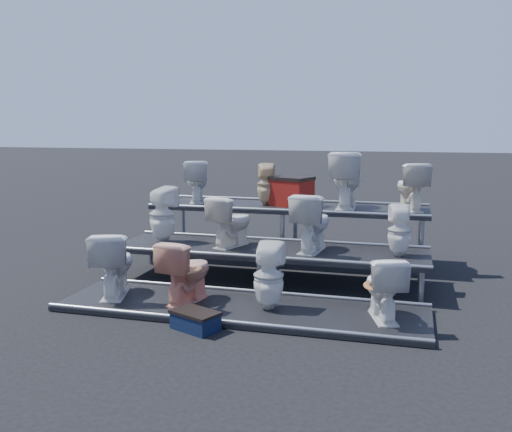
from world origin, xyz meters
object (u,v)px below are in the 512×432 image
(toilet_0, at_px, (114,263))
(toilet_10, at_px, (346,180))
(toilet_4, at_px, (162,215))
(toilet_8, at_px, (196,181))
(toilet_9, at_px, (266,184))
(toilet_5, at_px, (231,221))
(step_stool, at_px, (195,322))
(toilet_2, at_px, (269,276))
(toilet_3, at_px, (383,287))
(toilet_7, at_px, (400,231))
(toilet_6, at_px, (312,222))
(red_crate, at_px, (292,193))
(toilet_1, at_px, (186,271))
(toilet_11, at_px, (411,187))

(toilet_0, xyz_separation_m, toilet_10, (2.46, 2.60, 0.83))
(toilet_4, height_order, toilet_10, toilet_10)
(toilet_10, bearing_deg, toilet_8, -1.65)
(toilet_8, height_order, toilet_9, toilet_8)
(toilet_5, distance_m, step_stool, 2.13)
(toilet_2, relative_size, toilet_3, 1.09)
(toilet_7, relative_size, toilet_10, 0.76)
(toilet_6, relative_size, red_crate, 1.37)
(toilet_4, height_order, toilet_6, toilet_4)
(toilet_8, bearing_deg, toilet_9, 160.68)
(toilet_6, relative_size, toilet_10, 0.90)
(toilet_6, relative_size, toilet_7, 1.18)
(toilet_8, bearing_deg, toilet_7, 138.77)
(toilet_3, relative_size, step_stool, 1.46)
(toilet_7, bearing_deg, toilet_9, -39.38)
(toilet_1, xyz_separation_m, step_stool, (0.38, -0.69, -0.34))
(toilet_10, bearing_deg, toilet_7, 120.92)
(red_crate, bearing_deg, toilet_5, -92.08)
(toilet_2, distance_m, toilet_7, 1.92)
(toilet_8, xyz_separation_m, toilet_9, (1.17, 0.00, -0.02))
(toilet_4, bearing_deg, toilet_9, -111.20)
(toilet_8, relative_size, toilet_10, 0.80)
(toilet_9, bearing_deg, step_stool, 77.12)
(toilet_9, xyz_separation_m, step_stool, (0.09, -3.29, -1.10))
(red_crate, bearing_deg, toilet_3, -38.12)
(toilet_6, xyz_separation_m, toilet_10, (0.28, 1.30, 0.44))
(toilet_2, height_order, toilet_8, toilet_8)
(red_crate, bearing_deg, toilet_6, -46.04)
(toilet_5, bearing_deg, toilet_4, 20.10)
(toilet_7, xyz_separation_m, red_crate, (-1.66, 1.31, 0.28))
(toilet_1, bearing_deg, toilet_7, -139.63)
(toilet_1, xyz_separation_m, toilet_7, (2.35, 1.30, 0.36))
(toilet_2, distance_m, toilet_6, 1.39)
(toilet_4, xyz_separation_m, toilet_10, (2.41, 1.30, 0.43))
(toilet_4, xyz_separation_m, toilet_8, (0.01, 1.30, 0.35))
(toilet_3, distance_m, toilet_9, 3.34)
(red_crate, bearing_deg, toilet_0, -100.76)
(toilet_1, relative_size, toilet_9, 1.14)
(toilet_3, bearing_deg, toilet_0, -16.45)
(toilet_4, xyz_separation_m, toilet_6, (2.13, 0.00, -0.01))
(toilet_10, bearing_deg, red_crate, -2.11)
(toilet_10, xyz_separation_m, toilet_11, (0.94, 0.00, -0.08))
(toilet_0, distance_m, toilet_1, 0.94)
(toilet_6, distance_m, toilet_8, 2.51)
(toilet_1, height_order, step_stool, toilet_1)
(red_crate, bearing_deg, toilet_8, -158.54)
(toilet_2, xyz_separation_m, toilet_5, (-0.86, 1.30, 0.37))
(toilet_1, xyz_separation_m, toilet_6, (1.24, 1.30, 0.41))
(toilet_1, height_order, toilet_4, toilet_4)
(toilet_2, bearing_deg, toilet_9, -76.10)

